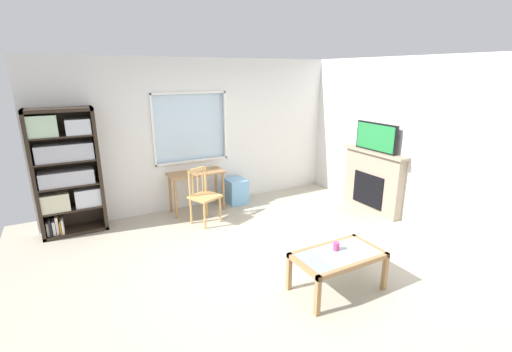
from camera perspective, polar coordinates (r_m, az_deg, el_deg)
name	(u,v)px	position (r m, az deg, el deg)	size (l,w,h in m)	color
ground	(266,261)	(4.76, 1.62, -13.60)	(6.28, 5.85, 0.02)	#B2A893
wall_back_with_window	(199,135)	(6.43, -9.17, 6.56)	(5.28, 0.15, 2.61)	silver
wall_right	(417,143)	(6.06, 24.47, 4.80)	(0.12, 5.05, 2.61)	silver
bookshelf	(66,169)	(5.90, -28.34, 0.99)	(0.90, 0.38, 1.89)	#2D2319
desk_under_window	(196,179)	(6.20, -9.58, -0.45)	(0.96, 0.43, 0.72)	#A37547
wooden_chair	(203,195)	(5.76, -8.47, -3.11)	(0.54, 0.53, 0.90)	tan
plastic_drawer_unit	(236,191)	(6.63, -3.23, -2.42)	(0.35, 0.40, 0.46)	#72ADDB
fireplace	(373,181)	(6.53, 18.26, -0.70)	(0.26, 1.30, 1.07)	gray
tv	(376,137)	(6.34, 18.78, 5.96)	(0.06, 0.85, 0.48)	black
coffee_table	(338,259)	(4.13, 13.08, -12.88)	(1.00, 0.56, 0.45)	#8C9E99
sippy_cup	(336,246)	(4.15, 12.80, -10.94)	(0.07, 0.07, 0.09)	#DB3D84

